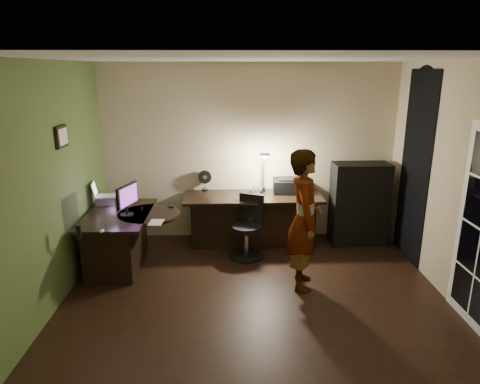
{
  "coord_description": "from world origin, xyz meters",
  "views": [
    {
      "loc": [
        -0.27,
        -4.48,
        2.6
      ],
      "look_at": [
        -0.15,
        1.05,
        1.0
      ],
      "focal_mm": 32.0,
      "sensor_mm": 36.0,
      "label": 1
    }
  ],
  "objects_px": {
    "desk_left": "(120,240)",
    "office_chair": "(246,228)",
    "person": "(304,220)",
    "desk_right": "(253,220)",
    "monitor": "(126,204)",
    "cabinet": "(359,204)"
  },
  "relations": [
    {
      "from": "monitor",
      "to": "person",
      "type": "relative_size",
      "value": 0.26
    },
    {
      "from": "office_chair",
      "to": "person",
      "type": "bearing_deg",
      "value": -28.23
    },
    {
      "from": "cabinet",
      "to": "office_chair",
      "type": "xyz_separation_m",
      "value": [
        -1.73,
        -0.51,
        -0.18
      ]
    },
    {
      "from": "desk_right",
      "to": "person",
      "type": "bearing_deg",
      "value": -69.07
    },
    {
      "from": "monitor",
      "to": "desk_left",
      "type": "bearing_deg",
      "value": 165.36
    },
    {
      "from": "cabinet",
      "to": "monitor",
      "type": "distance_m",
      "value": 3.43
    },
    {
      "from": "desk_right",
      "to": "monitor",
      "type": "distance_m",
      "value": 1.95
    },
    {
      "from": "office_chair",
      "to": "desk_right",
      "type": "bearing_deg",
      "value": 100.11
    },
    {
      "from": "desk_right",
      "to": "office_chair",
      "type": "height_order",
      "value": "office_chair"
    },
    {
      "from": "desk_left",
      "to": "office_chair",
      "type": "height_order",
      "value": "office_chair"
    },
    {
      "from": "desk_right",
      "to": "office_chair",
      "type": "distance_m",
      "value": 0.49
    },
    {
      "from": "desk_right",
      "to": "monitor",
      "type": "bearing_deg",
      "value": -154.84
    },
    {
      "from": "desk_left",
      "to": "person",
      "type": "xyz_separation_m",
      "value": [
        2.37,
        -0.57,
        0.48
      ]
    },
    {
      "from": "desk_right",
      "to": "cabinet",
      "type": "xyz_separation_m",
      "value": [
        1.62,
        0.04,
        0.24
      ]
    },
    {
      "from": "desk_left",
      "to": "monitor",
      "type": "relative_size",
      "value": 2.98
    },
    {
      "from": "desk_right",
      "to": "desk_left",
      "type": "bearing_deg",
      "value": -159.09
    },
    {
      "from": "desk_left",
      "to": "desk_right",
      "type": "relative_size",
      "value": 0.64
    },
    {
      "from": "monitor",
      "to": "person",
      "type": "bearing_deg",
      "value": 6.62
    },
    {
      "from": "monitor",
      "to": "office_chair",
      "type": "xyz_separation_m",
      "value": [
        1.56,
        0.37,
        -0.48
      ]
    },
    {
      "from": "desk_left",
      "to": "person",
      "type": "relative_size",
      "value": 0.77
    },
    {
      "from": "cabinet",
      "to": "desk_left",
      "type": "bearing_deg",
      "value": -168.05
    },
    {
      "from": "desk_right",
      "to": "monitor",
      "type": "height_order",
      "value": "monitor"
    }
  ]
}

